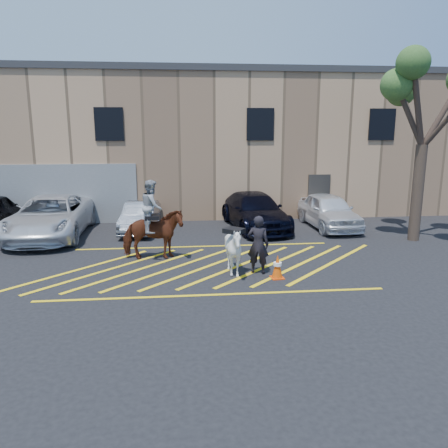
{
  "coord_description": "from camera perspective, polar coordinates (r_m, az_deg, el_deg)",
  "views": [
    {
      "loc": [
        -0.84,
        -13.88,
        4.39
      ],
      "look_at": [
        0.59,
        0.2,
        1.3
      ],
      "focal_mm": 35.0,
      "sensor_mm": 36.0,
      "label": 1
    }
  ],
  "objects": [
    {
      "name": "car_white_suv",
      "position": [
        20.28,
        13.52,
        1.69
      ],
      "size": [
        2.0,
        4.58,
        1.54
      ],
      "primitive_type": "imported",
      "rotation": [
        0.0,
        0.0,
        0.04
      ],
      "color": "white",
      "rests_on": "ground"
    },
    {
      "name": "handler",
      "position": [
        13.44,
        4.48,
        -2.72
      ],
      "size": [
        0.77,
        0.62,
        1.82
      ],
      "primitive_type": "imported",
      "rotation": [
        0.0,
        0.0,
        2.83
      ],
      "color": "black",
      "rests_on": "ground"
    },
    {
      "name": "warehouse",
      "position": [
        25.89,
        -4.04,
        10.66
      ],
      "size": [
        32.42,
        10.2,
        7.3
      ],
      "color": "tan",
      "rests_on": "ground"
    },
    {
      "name": "car_blue_suv",
      "position": [
        19.69,
        4.04,
        1.71
      ],
      "size": [
        2.86,
        5.57,
        1.55
      ],
      "primitive_type": "imported",
      "rotation": [
        0.0,
        0.0,
        0.13
      ],
      "color": "black",
      "rests_on": "ground"
    },
    {
      "name": "mounted_bay",
      "position": [
        14.99,
        -9.31,
        -0.5
      ],
      "size": [
        2.08,
        0.96,
        2.74
      ],
      "color": "#632A17",
      "rests_on": "ground"
    },
    {
      "name": "car_silver_sedan",
      "position": [
        19.39,
        -10.86,
        0.92
      ],
      "size": [
        1.62,
        3.93,
        1.26
      ],
      "primitive_type": "imported",
      "rotation": [
        0.0,
        0.0,
        -0.08
      ],
      "color": "gray",
      "rests_on": "ground"
    },
    {
      "name": "tree",
      "position": [
        18.77,
        24.94,
        15.2
      ],
      "size": [
        3.99,
        4.37,
        7.31
      ],
      "color": "#483A2B",
      "rests_on": "ground"
    },
    {
      "name": "traffic_cone",
      "position": [
        13.2,
        6.99,
        -5.52
      ],
      "size": [
        0.42,
        0.42,
        0.73
      ],
      "color": "#E94109",
      "rests_on": "ground"
    },
    {
      "name": "car_white_pickup",
      "position": [
        19.38,
        -21.74,
        0.88
      ],
      "size": [
        2.89,
        6.08,
        1.68
      ],
      "primitive_type": "imported",
      "rotation": [
        0.0,
        0.0,
        0.02
      ],
      "color": "silver",
      "rests_on": "ground"
    },
    {
      "name": "ground",
      "position": [
        14.58,
        -2.24,
        -5.22
      ],
      "size": [
        90.0,
        90.0,
        0.0
      ],
      "primitive_type": "plane",
      "color": "black",
      "rests_on": "ground"
    },
    {
      "name": "saddled_white",
      "position": [
        13.3,
        1.32,
        -3.4
      ],
      "size": [
        1.88,
        1.89,
        1.56
      ],
      "color": "white",
      "rests_on": "ground"
    },
    {
      "name": "hatching_zone",
      "position": [
        14.29,
        -2.16,
        -5.55
      ],
      "size": [
        12.6,
        5.12,
        0.01
      ],
      "color": "yellow",
      "rests_on": "ground"
    }
  ]
}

